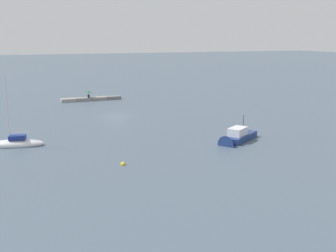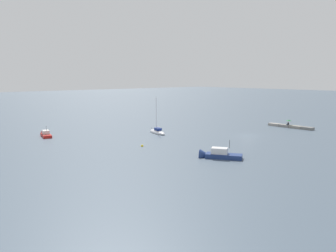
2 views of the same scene
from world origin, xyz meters
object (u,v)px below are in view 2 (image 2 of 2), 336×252
(motorboat_navy_near, at_px, (217,155))
(motorboat_red_mid, at_px, (46,135))
(umbrella_open_green, at_px, (289,120))
(sailboat_white_mid, at_px, (157,132))
(mooring_buoy_mid, at_px, (142,146))
(person_seated_dark_left, at_px, (288,124))

(motorboat_navy_near, bearing_deg, motorboat_red_mid, 75.83)
(umbrella_open_green, height_order, sailboat_white_mid, sailboat_white_mid)
(mooring_buoy_mid, bearing_deg, person_seated_dark_left, -97.45)
(umbrella_open_green, relative_size, motorboat_navy_near, 0.21)
(person_seated_dark_left, relative_size, motorboat_red_mid, 0.13)
(motorboat_navy_near, bearing_deg, person_seated_dark_left, -18.64)
(person_seated_dark_left, height_order, motorboat_red_mid, motorboat_red_mid)
(motorboat_red_mid, bearing_deg, umbrella_open_green, -14.78)
(umbrella_open_green, bearing_deg, motorboat_red_mid, 61.33)
(motorboat_red_mid, bearing_deg, mooring_buoy_mid, -54.39)
(umbrella_open_green, relative_size, sailboat_white_mid, 0.17)
(sailboat_white_mid, bearing_deg, umbrella_open_green, -12.22)
(sailboat_white_mid, distance_m, motorboat_red_mid, 23.51)
(person_seated_dark_left, distance_m, motorboat_red_mid, 56.35)
(person_seated_dark_left, bearing_deg, umbrella_open_green, -84.18)
(person_seated_dark_left, distance_m, umbrella_open_green, 0.90)
(umbrella_open_green, height_order, motorboat_red_mid, motorboat_red_mid)
(person_seated_dark_left, height_order, umbrella_open_green, umbrella_open_green)
(motorboat_red_mid, xyz_separation_m, mooring_buoy_mid, (-21.80, -8.68, -0.23))
(motorboat_red_mid, bearing_deg, person_seated_dark_left, -14.88)
(umbrella_open_green, height_order, motorboat_navy_near, motorboat_navy_near)
(umbrella_open_green, bearing_deg, mooring_buoy_mid, 82.57)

